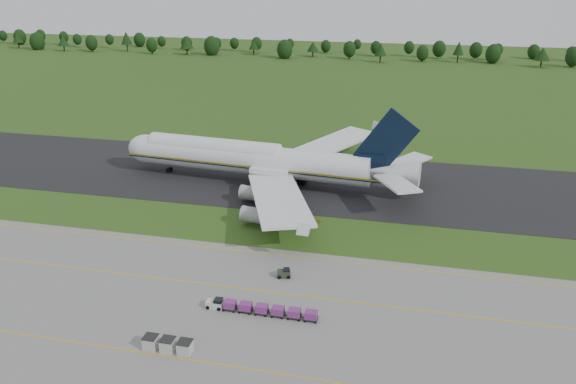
% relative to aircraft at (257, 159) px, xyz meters
% --- Properties ---
extents(ground, '(600.00, 600.00, 0.00)m').
position_rel_aircraft_xyz_m(ground, '(6.70, -23.75, -5.73)').
color(ground, '#294916').
rests_on(ground, ground).
extents(apron, '(300.00, 52.00, 0.06)m').
position_rel_aircraft_xyz_m(apron, '(6.70, -57.75, -5.70)').
color(apron, slate).
rests_on(apron, ground).
extents(taxiway, '(300.00, 40.00, 0.08)m').
position_rel_aircraft_xyz_m(taxiway, '(6.70, 4.25, -5.69)').
color(taxiway, black).
rests_on(taxiway, ground).
extents(apron_markings, '(300.00, 30.20, 0.01)m').
position_rel_aircraft_xyz_m(apron_markings, '(6.70, -50.73, -5.66)').
color(apron_markings, gold).
rests_on(apron_markings, apron).
extents(tree_line, '(523.93, 22.15, 11.88)m').
position_rel_aircraft_xyz_m(tree_line, '(-2.69, 196.07, 0.02)').
color(tree_line, black).
rests_on(tree_line, ground).
extents(aircraft, '(71.52, 69.32, 20.05)m').
position_rel_aircraft_xyz_m(aircraft, '(0.00, 0.00, 0.00)').
color(aircraft, silver).
rests_on(aircraft, ground).
extents(baggage_train, '(16.61, 1.51, 1.45)m').
position_rel_aircraft_xyz_m(baggage_train, '(14.93, -51.75, -4.88)').
color(baggage_train, silver).
rests_on(baggage_train, apron).
extents(utility_cart, '(2.38, 1.77, 1.17)m').
position_rel_aircraft_xyz_m(utility_cart, '(15.96, -40.86, -5.09)').
color(utility_cart, '#2B3223').
rests_on(utility_cart, apron).
extents(uld_row, '(6.62, 1.82, 1.80)m').
position_rel_aircraft_xyz_m(uld_row, '(5.56, -62.58, -4.76)').
color(uld_row, '#B0B0B0').
rests_on(uld_row, apron).
extents(edge_markers, '(12.78, 0.30, 0.60)m').
position_rel_aircraft_xyz_m(edge_markers, '(11.79, -18.48, -5.45)').
color(edge_markers, '#FF4308').
rests_on(edge_markers, ground).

